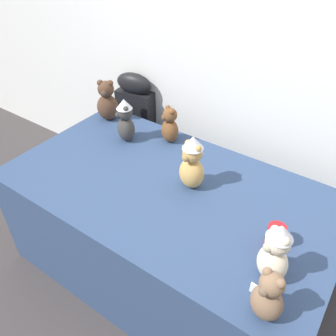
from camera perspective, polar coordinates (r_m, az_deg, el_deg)
ground_plane at (r=2.26m, az=-3.87°, el=-20.09°), size 10.00×10.00×0.00m
wall_back at (r=2.16m, az=12.22°, el=20.37°), size 7.00×0.08×2.60m
display_table at (r=2.10m, az=-0.00°, el=-10.24°), size 1.78×0.99×0.70m
instrument_case at (r=2.76m, az=-5.11°, el=6.17°), size 0.29×0.15×0.95m
teddy_bear_charcoal at (r=2.17m, az=-7.02°, el=7.72°), size 0.17×0.16×0.28m
teddy_bear_honey at (r=1.77m, az=3.95°, el=0.83°), size 0.16×0.15×0.31m
teddy_bear_mocha at (r=1.34m, az=16.09°, el=-19.63°), size 0.15×0.14×0.24m
teddy_bear_cocoa at (r=2.42m, az=-9.94°, el=10.66°), size 0.19×0.18×0.29m
teddy_bear_cream at (r=1.42m, az=17.12°, el=-13.15°), size 0.17×0.16×0.29m
teddy_bear_chestnut at (r=2.16m, az=0.30°, el=6.94°), size 0.16×0.15×0.24m
party_cup_red at (r=1.60m, az=17.23°, el=-10.60°), size 0.08×0.08×0.11m
name_card_front_left at (r=1.45m, az=14.61°, el=-19.00°), size 0.07×0.02×0.05m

